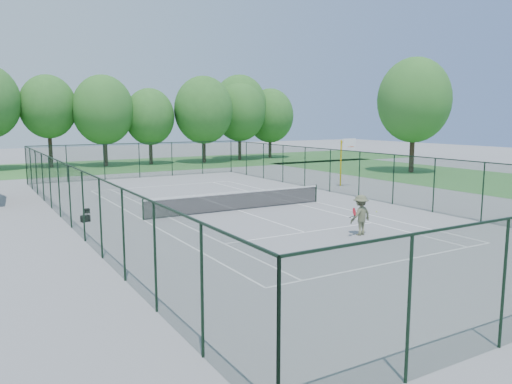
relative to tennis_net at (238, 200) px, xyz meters
The scene contains 12 objects.
ground 0.58m from the tennis_net, ahead, with size 140.00×140.00×0.00m, color gray.
grass_far 30.01m from the tennis_net, 90.00° to the left, with size 80.00×16.00×0.01m, color #408039.
grass_side 24.34m from the tennis_net, ahead, with size 14.00×40.00×0.01m, color #408039.
court_lines 0.57m from the tennis_net, ahead, with size 11.05×23.85×0.01m.
tennis_net is the anchor object (origin of this frame).
fence_enclosure 0.98m from the tennis_net, ahead, with size 18.05×36.05×3.02m.
tree_line_far 30.48m from the tennis_net, 90.00° to the left, with size 39.40×6.40×9.70m.
basketball_goal 12.71m from the tennis_net, 21.32° to the left, with size 1.20×1.43×3.65m.
tree_side 26.11m from the tennis_net, 20.74° to the left, with size 6.82×6.82×10.80m.
sports_bag_a 8.21m from the tennis_net, behind, with size 0.43×0.26×0.34m, color black.
sports_bag_b 8.33m from the tennis_net, 155.88° to the left, with size 0.34×0.21×0.26m, color black.
tennis_player 8.25m from the tennis_net, 77.18° to the right, with size 2.26×0.89×1.81m.
Camera 1 is at (-13.20, -24.41, 5.18)m, focal length 35.00 mm.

